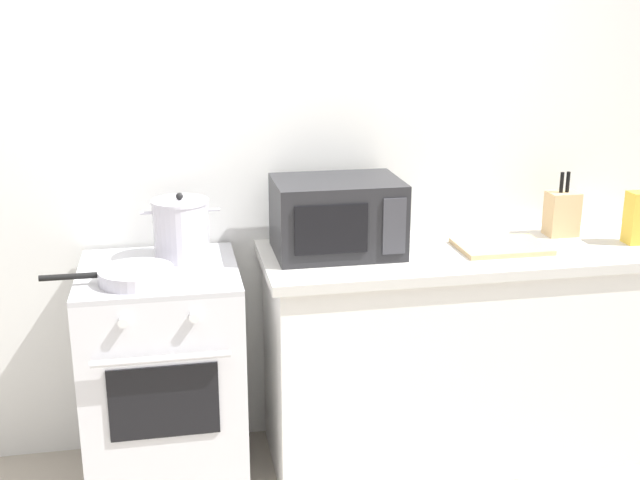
# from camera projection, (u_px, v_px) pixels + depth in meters

# --- Properties ---
(back_wall) EXTENTS (4.40, 0.10, 2.50)m
(back_wall) POSITION_uv_depth(u_px,v_px,m) (309.00, 159.00, 3.38)
(back_wall) COLOR silver
(back_wall) RESTS_ON ground_plane
(lower_cabinet_right) EXTENTS (1.64, 0.56, 0.88)m
(lower_cabinet_right) POSITION_uv_depth(u_px,v_px,m) (463.00, 356.00, 3.39)
(lower_cabinet_right) COLOR white
(lower_cabinet_right) RESTS_ON ground_plane
(countertop_right) EXTENTS (1.70, 0.60, 0.04)m
(countertop_right) POSITION_uv_depth(u_px,v_px,m) (468.00, 254.00, 3.26)
(countertop_right) COLOR beige
(countertop_right) RESTS_ON lower_cabinet_right
(stove) EXTENTS (0.60, 0.64, 0.92)m
(stove) POSITION_uv_depth(u_px,v_px,m) (165.00, 379.00, 3.14)
(stove) COLOR silver
(stove) RESTS_ON ground_plane
(stock_pot) EXTENTS (0.31, 0.22, 0.27)m
(stock_pot) POSITION_uv_depth(u_px,v_px,m) (181.00, 229.00, 3.10)
(stock_pot) COLOR silver
(stock_pot) RESTS_ON stove
(frying_pan) EXTENTS (0.47, 0.27, 0.05)m
(frying_pan) POSITION_uv_depth(u_px,v_px,m) (135.00, 275.00, 2.86)
(frying_pan) COLOR silver
(frying_pan) RESTS_ON stove
(microwave) EXTENTS (0.50, 0.37, 0.30)m
(microwave) POSITION_uv_depth(u_px,v_px,m) (337.00, 217.00, 3.17)
(microwave) COLOR #232326
(microwave) RESTS_ON countertop_right
(cutting_board) EXTENTS (0.36, 0.26, 0.02)m
(cutting_board) POSITION_uv_depth(u_px,v_px,m) (501.00, 246.00, 3.25)
(cutting_board) COLOR tan
(cutting_board) RESTS_ON countertop_right
(knife_block) EXTENTS (0.13, 0.10, 0.28)m
(knife_block) POSITION_uv_depth(u_px,v_px,m) (562.00, 213.00, 3.42)
(knife_block) COLOR tan
(knife_block) RESTS_ON countertop_right
(pasta_box) EXTENTS (0.08, 0.08, 0.22)m
(pasta_box) POSITION_uv_depth(u_px,v_px,m) (637.00, 218.00, 3.30)
(pasta_box) COLOR gold
(pasta_box) RESTS_ON countertop_right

